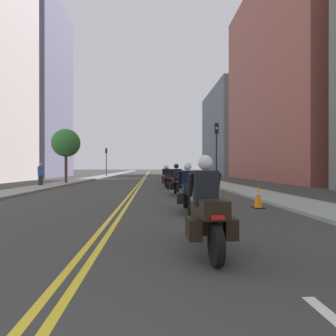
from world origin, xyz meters
TOP-DOWN VIEW (x-y plane):
  - ground_plane at (0.00, 48.00)m, footprint 264.00×264.00m
  - sidewalk_left at (-6.67, 48.00)m, footprint 2.17×144.00m
  - sidewalk_right at (6.67, 48.00)m, footprint 2.17×144.00m
  - centreline_yellow_inner at (-0.12, 48.00)m, footprint 0.12×132.00m
  - centreline_yellow_outer at (0.12, 48.00)m, footprint 0.12×132.00m
  - lane_dashes_white at (2.79, 29.00)m, footprint 0.14×56.40m
  - building_right_1 at (17.15, 29.62)m, footprint 9.41×20.89m
  - building_left_2 at (-15.51, 41.53)m, footprint 6.12×12.52m
  - building_right_2 at (15.68, 52.09)m, footprint 6.47×18.63m
  - motorcycle_0 at (1.98, 4.83)m, footprint 0.77×2.13m
  - motorcycle_1 at (2.22, 8.96)m, footprint 0.77×2.21m
  - motorcycle_2 at (2.31, 14.15)m, footprint 0.76×2.16m
  - motorcycle_3 at (2.09, 19.06)m, footprint 0.78×2.19m
  - motorcycle_4 at (2.24, 23.65)m, footprint 0.76×2.26m
  - traffic_cone_0 at (4.82, 9.66)m, footprint 0.37×0.37m
  - traffic_light_near at (5.98, 20.76)m, footprint 0.28×0.38m
  - traffic_light_far at (-5.98, 42.45)m, footprint 0.28×0.38m
  - pedestrian_0 at (-7.20, 20.88)m, footprint 0.42×0.40m
  - street_tree_0 at (-6.42, 24.32)m, footprint 2.43×2.43m

SIDE VIEW (x-z plane):
  - ground_plane at x=0.00m, z-range 0.00..0.00m
  - centreline_yellow_inner at x=-0.12m, z-range 0.00..0.01m
  - centreline_yellow_outer at x=0.12m, z-range 0.00..0.01m
  - lane_dashes_white at x=2.79m, z-range 0.00..0.01m
  - sidewalk_left at x=-6.67m, z-range 0.00..0.12m
  - sidewalk_right at x=6.67m, z-range 0.00..0.12m
  - traffic_cone_0 at x=4.82m, z-range 0.00..0.82m
  - motorcycle_1 at x=2.22m, z-range -0.15..1.46m
  - motorcycle_3 at x=2.09m, z-range -0.14..1.45m
  - motorcycle_4 at x=2.24m, z-range -0.14..1.46m
  - motorcycle_0 at x=1.98m, z-range -0.17..1.49m
  - motorcycle_2 at x=2.31m, z-range -0.15..1.49m
  - pedestrian_0 at x=-7.20m, z-range 0.03..1.78m
  - traffic_light_far at x=-5.98m, z-range 0.87..5.28m
  - traffic_light_near at x=5.98m, z-range 0.91..5.74m
  - street_tree_0 at x=-6.42m, z-range 1.15..5.94m
  - building_right_2 at x=15.68m, z-range 0.00..16.41m
  - building_right_1 at x=17.15m, z-range 0.00..22.48m
  - building_left_2 at x=-15.51m, z-range 0.00..25.90m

